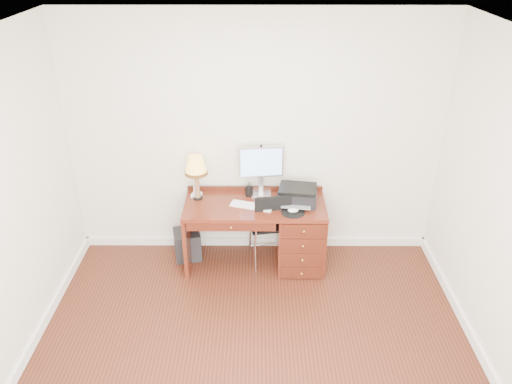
{
  "coord_description": "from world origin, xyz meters",
  "views": [
    {
      "loc": [
        0.03,
        -3.2,
        3.36
      ],
      "look_at": [
        0.01,
        1.2,
        1.01
      ],
      "focal_mm": 35.0,
      "sensor_mm": 36.0,
      "label": 1
    }
  ],
  "objects_px": {
    "desk": "(284,231)",
    "phone": "(196,192)",
    "monitor": "(261,165)",
    "equipment_box": "(187,244)",
    "leg_lamp": "(196,168)",
    "chair": "(269,220)",
    "printer": "(297,195)"
  },
  "relations": [
    {
      "from": "printer",
      "to": "equipment_box",
      "type": "bearing_deg",
      "value": -173.71
    },
    {
      "from": "chair",
      "to": "equipment_box",
      "type": "xyz_separation_m",
      "value": [
        -0.92,
        0.1,
        -0.38
      ]
    },
    {
      "from": "leg_lamp",
      "to": "equipment_box",
      "type": "relative_size",
      "value": 1.5
    },
    {
      "from": "desk",
      "to": "monitor",
      "type": "bearing_deg",
      "value": 137.0
    },
    {
      "from": "desk",
      "to": "equipment_box",
      "type": "xyz_separation_m",
      "value": [
        -1.09,
        0.1,
        -0.25
      ]
    },
    {
      "from": "desk",
      "to": "monitor",
      "type": "distance_m",
      "value": 0.77
    },
    {
      "from": "leg_lamp",
      "to": "chair",
      "type": "height_order",
      "value": "leg_lamp"
    },
    {
      "from": "monitor",
      "to": "equipment_box",
      "type": "distance_m",
      "value": 1.26
    },
    {
      "from": "monitor",
      "to": "phone",
      "type": "height_order",
      "value": "monitor"
    },
    {
      "from": "monitor",
      "to": "printer",
      "type": "bearing_deg",
      "value": -33.36
    },
    {
      "from": "printer",
      "to": "equipment_box",
      "type": "height_order",
      "value": "printer"
    },
    {
      "from": "desk",
      "to": "phone",
      "type": "height_order",
      "value": "phone"
    },
    {
      "from": "monitor",
      "to": "phone",
      "type": "bearing_deg",
      "value": 179.48
    },
    {
      "from": "leg_lamp",
      "to": "equipment_box",
      "type": "xyz_separation_m",
      "value": [
        -0.15,
        -0.02,
        -0.95
      ]
    },
    {
      "from": "monitor",
      "to": "printer",
      "type": "relative_size",
      "value": 1.24
    },
    {
      "from": "desk",
      "to": "printer",
      "type": "distance_m",
      "value": 0.45
    },
    {
      "from": "chair",
      "to": "phone",
      "type": "bearing_deg",
      "value": 158.67
    },
    {
      "from": "monitor",
      "to": "equipment_box",
      "type": "xyz_separation_m",
      "value": [
        -0.84,
        -0.14,
        -0.93
      ]
    },
    {
      "from": "desk",
      "to": "leg_lamp",
      "type": "height_order",
      "value": "leg_lamp"
    },
    {
      "from": "printer",
      "to": "leg_lamp",
      "type": "xyz_separation_m",
      "value": [
        -1.07,
        0.08,
        0.28
      ]
    },
    {
      "from": "monitor",
      "to": "leg_lamp",
      "type": "height_order",
      "value": "monitor"
    },
    {
      "from": "chair",
      "to": "equipment_box",
      "type": "distance_m",
      "value": 1.0
    },
    {
      "from": "phone",
      "to": "chair",
      "type": "xyz_separation_m",
      "value": [
        0.79,
        -0.16,
        -0.26
      ]
    },
    {
      "from": "equipment_box",
      "to": "leg_lamp",
      "type": "bearing_deg",
      "value": -4.73
    },
    {
      "from": "phone",
      "to": "chair",
      "type": "distance_m",
      "value": 0.85
    },
    {
      "from": "leg_lamp",
      "to": "chair",
      "type": "distance_m",
      "value": 0.97
    },
    {
      "from": "printer",
      "to": "equipment_box",
      "type": "xyz_separation_m",
      "value": [
        -1.22,
        0.05,
        -0.67
      ]
    },
    {
      "from": "equipment_box",
      "to": "phone",
      "type": "bearing_deg",
      "value": 12.77
    },
    {
      "from": "desk",
      "to": "equipment_box",
      "type": "distance_m",
      "value": 1.12
    },
    {
      "from": "monitor",
      "to": "chair",
      "type": "relative_size",
      "value": 0.61
    },
    {
      "from": "leg_lamp",
      "to": "equipment_box",
      "type": "bearing_deg",
      "value": -171.53
    },
    {
      "from": "printer",
      "to": "phone",
      "type": "distance_m",
      "value": 1.09
    }
  ]
}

